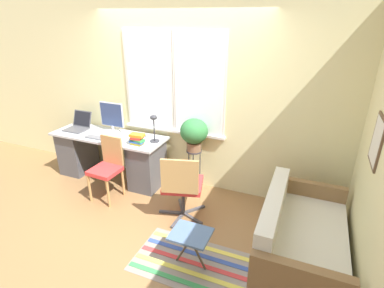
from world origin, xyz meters
name	(u,v)px	position (x,y,z in m)	size (l,w,h in m)	color
ground_plane	(161,201)	(0.00, 0.00, 0.00)	(14.00, 14.00, 0.00)	olive
wall_back_with_window	(180,96)	(0.00, 0.68, 1.36)	(9.00, 0.12, 2.70)	beige
wall_right_with_picture	(378,137)	(2.38, 0.00, 1.35)	(0.08, 9.00, 2.70)	beige
desk	(111,155)	(-1.04, 0.30, 0.39)	(1.80, 0.60, 0.73)	#B2B7BC
laptop	(78,126)	(-1.64, 0.34, 0.79)	(0.34, 0.35, 0.26)	#4C4C51
monitor	(112,117)	(-1.08, 0.49, 0.96)	(0.41, 0.20, 0.45)	silver
keyboard	(98,138)	(-1.09, 0.13, 0.74)	(0.41, 0.11, 0.02)	slate
mouse	(115,140)	(-0.81, 0.16, 0.75)	(0.04, 0.07, 0.04)	black
desk_lamp	(154,125)	(-0.26, 0.36, 0.99)	(0.14, 0.14, 0.40)	#2D2D33
book_stack	(137,139)	(-0.44, 0.17, 0.82)	(0.23, 0.16, 0.16)	yellow
desk_chair_wooden	(107,166)	(-0.74, -0.16, 0.48)	(0.40, 0.41, 0.88)	#B2844C
office_chair_swivel	(182,185)	(0.43, -0.23, 0.49)	(0.63, 0.61, 0.91)	#47474C
couch_loveseat	(298,241)	(1.85, -0.43, 0.26)	(0.82, 1.49, 0.74)	silver
plant_stand	(194,156)	(0.30, 0.49, 0.54)	(0.22, 0.22, 0.64)	#333338
potted_plant	(194,133)	(0.30, 0.49, 0.91)	(0.39, 0.39, 0.47)	brown
floor_rug_striped	(200,265)	(0.94, -0.89, 0.00)	(1.42, 0.72, 0.01)	gray
folding_stool	(191,236)	(0.84, -0.92, 0.37)	(0.39, 0.33, 0.42)	slate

